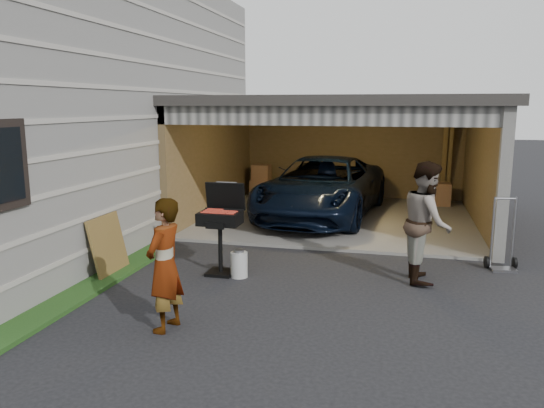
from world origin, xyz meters
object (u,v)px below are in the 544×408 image
at_px(woman, 165,265).
at_px(propane_tank, 239,265).
at_px(man, 426,222).
at_px(hand_truck, 502,256).
at_px(bbq_grill, 221,221).
at_px(minivan, 322,190).
at_px(plywood_panel, 108,246).

height_order(woman, propane_tank, woman).
relative_size(man, hand_truck, 1.53).
bearing_deg(bbq_grill, woman, -87.98).
xyz_separation_m(minivan, woman, (-0.87, -6.85, 0.10)).
height_order(woman, hand_truck, woman).
distance_m(minivan, propane_tank, 4.78).
height_order(man, bbq_grill, man).
height_order(plywood_panel, hand_truck, hand_truck).
height_order(minivan, woman, woman).
bearing_deg(hand_truck, plywood_panel, -173.36).
xyz_separation_m(man, hand_truck, (1.29, 0.89, -0.70)).
distance_m(woman, propane_tank, 2.24).
distance_m(plywood_panel, hand_truck, 6.50).
height_order(minivan, hand_truck, minivan).
bearing_deg(plywood_panel, bbq_grill, 16.08).
xyz_separation_m(bbq_grill, plywood_panel, (-1.74, -0.50, -0.39)).
bearing_deg(bbq_grill, plywood_panel, -163.92).
xyz_separation_m(man, plywood_panel, (-4.94, -0.96, -0.45)).
bearing_deg(man, plywood_panel, 96.55).
bearing_deg(minivan, propane_tank, -91.53).
height_order(woman, bbq_grill, woman).
relative_size(bbq_grill, hand_truck, 1.20).
distance_m(bbq_grill, propane_tank, 0.76).
xyz_separation_m(propane_tank, plywood_panel, (-2.08, -0.40, 0.28)).
height_order(propane_tank, hand_truck, hand_truck).
distance_m(bbq_grill, plywood_panel, 1.85).
bearing_deg(woman, bbq_grill, -170.73).
bearing_deg(minivan, man, -55.68).
bearing_deg(man, minivan, 24.08).
relative_size(man, propane_tank, 4.59).
bearing_deg(plywood_panel, propane_tank, 10.82).
bearing_deg(hand_truck, bbq_grill, -173.19).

